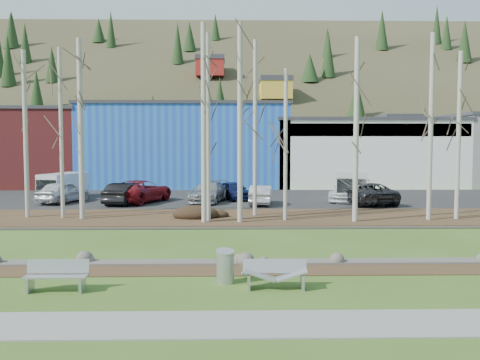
{
  "coord_description": "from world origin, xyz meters",
  "views": [
    {
      "loc": [
        -1.74,
        -16.17,
        4.42
      ],
      "look_at": [
        -1.14,
        11.21,
        2.5
      ],
      "focal_mm": 40.0,
      "sensor_mm": 36.0,
      "label": 1
    }
  ],
  "objects_px": {
    "seagull": "(247,273)",
    "car_4": "(234,191)",
    "car_2": "(140,191)",
    "van_grey": "(62,186)",
    "bench_intact": "(57,276)",
    "car_8": "(368,193)",
    "car_0": "(63,192)",
    "car_3": "(209,192)",
    "van_white": "(352,186)",
    "car_6": "(362,193)",
    "car_1": "(125,194)",
    "car_7": "(350,191)",
    "car_9": "(124,194)",
    "bench_damaged": "(275,274)",
    "litter_bin": "(225,268)",
    "car_5": "(261,195)"
  },
  "relations": [
    {
      "from": "car_8",
      "to": "car_9",
      "type": "bearing_deg",
      "value": -12.99
    },
    {
      "from": "car_0",
      "to": "car_3",
      "type": "relative_size",
      "value": 0.91
    },
    {
      "from": "seagull",
      "to": "car_4",
      "type": "distance_m",
      "value": 22.83
    },
    {
      "from": "bench_intact",
      "to": "car_8",
      "type": "bearing_deg",
      "value": 54.36
    },
    {
      "from": "car_7",
      "to": "car_8",
      "type": "relative_size",
      "value": 0.97
    },
    {
      "from": "car_8",
      "to": "van_white",
      "type": "distance_m",
      "value": 2.17
    },
    {
      "from": "car_8",
      "to": "seagull",
      "type": "bearing_deg",
      "value": 53.3
    },
    {
      "from": "bench_intact",
      "to": "car_6",
      "type": "xyz_separation_m",
      "value": [
        14.46,
        21.1,
        0.42
      ]
    },
    {
      "from": "car_8",
      "to": "car_7",
      "type": "bearing_deg",
      "value": -80.95
    },
    {
      "from": "car_6",
      "to": "van_white",
      "type": "height_order",
      "value": "van_white"
    },
    {
      "from": "bench_intact",
      "to": "car_9",
      "type": "height_order",
      "value": "car_9"
    },
    {
      "from": "van_white",
      "to": "van_grey",
      "type": "bearing_deg",
      "value": -171.27
    },
    {
      "from": "bench_intact",
      "to": "car_4",
      "type": "height_order",
      "value": "car_4"
    },
    {
      "from": "car_4",
      "to": "seagull",
      "type": "bearing_deg",
      "value": -112.57
    },
    {
      "from": "car_5",
      "to": "van_white",
      "type": "relative_size",
      "value": 0.75
    },
    {
      "from": "car_7",
      "to": "car_9",
      "type": "xyz_separation_m",
      "value": [
        -16.24,
        -1.69,
        -0.02
      ]
    },
    {
      "from": "car_4",
      "to": "car_7",
      "type": "relative_size",
      "value": 0.77
    },
    {
      "from": "car_2",
      "to": "van_white",
      "type": "relative_size",
      "value": 1.07
    },
    {
      "from": "bench_intact",
      "to": "van_white",
      "type": "distance_m",
      "value": 27.2
    },
    {
      "from": "car_9",
      "to": "car_3",
      "type": "bearing_deg",
      "value": -160.21
    },
    {
      "from": "car_3",
      "to": "car_6",
      "type": "distance_m",
      "value": 10.86
    },
    {
      "from": "car_1",
      "to": "car_3",
      "type": "distance_m",
      "value": 5.93
    },
    {
      "from": "car_1",
      "to": "car_6",
      "type": "relative_size",
      "value": 0.84
    },
    {
      "from": "car_3",
      "to": "car_8",
      "type": "bearing_deg",
      "value": 5.05
    },
    {
      "from": "litter_bin",
      "to": "car_5",
      "type": "height_order",
      "value": "car_5"
    },
    {
      "from": "seagull",
      "to": "car_5",
      "type": "bearing_deg",
      "value": 108.33
    },
    {
      "from": "van_grey",
      "to": "van_white",
      "type": "bearing_deg",
      "value": 10.3
    },
    {
      "from": "seagull",
      "to": "car_4",
      "type": "bearing_deg",
      "value": 113.61
    },
    {
      "from": "bench_intact",
      "to": "car_3",
      "type": "relative_size",
      "value": 0.37
    },
    {
      "from": "car_3",
      "to": "car_7",
      "type": "xyz_separation_m",
      "value": [
        10.36,
        0.59,
        0.03
      ]
    },
    {
      "from": "car_5",
      "to": "car_8",
      "type": "height_order",
      "value": "car_8"
    },
    {
      "from": "car_0",
      "to": "car_9",
      "type": "xyz_separation_m",
      "value": [
        4.5,
        -0.98,
        -0.04
      ]
    },
    {
      "from": "bench_damaged",
      "to": "car_4",
      "type": "xyz_separation_m",
      "value": [
        -1.0,
        24.05,
        0.39
      ]
    },
    {
      "from": "litter_bin",
      "to": "car_5",
      "type": "xyz_separation_m",
      "value": [
        2.35,
        20.11,
        0.33
      ]
    },
    {
      "from": "car_5",
      "to": "car_7",
      "type": "relative_size",
      "value": 0.78
    },
    {
      "from": "car_9",
      "to": "car_7",
      "type": "bearing_deg",
      "value": -164.85
    },
    {
      "from": "litter_bin",
      "to": "car_4",
      "type": "xyz_separation_m",
      "value": [
        0.52,
        23.4,
        0.34
      ]
    },
    {
      "from": "car_2",
      "to": "van_grey",
      "type": "relative_size",
      "value": 1.23
    },
    {
      "from": "car_2",
      "to": "car_3",
      "type": "xyz_separation_m",
      "value": [
        4.92,
        -0.01,
        -0.08
      ]
    },
    {
      "from": "car_9",
      "to": "van_grey",
      "type": "relative_size",
      "value": 0.95
    },
    {
      "from": "litter_bin",
      "to": "bench_intact",
      "type": "bearing_deg",
      "value": -170.85
    },
    {
      "from": "car_2",
      "to": "van_white",
      "type": "bearing_deg",
      "value": -155.63
    },
    {
      "from": "bench_damaged",
      "to": "car_9",
      "type": "distance_m",
      "value": 23.0
    },
    {
      "from": "car_6",
      "to": "seagull",
      "type": "bearing_deg",
      "value": 54.19
    },
    {
      "from": "car_2",
      "to": "van_white",
      "type": "xyz_separation_m",
      "value": [
        15.46,
        0.62,
        0.3
      ]
    },
    {
      "from": "car_1",
      "to": "car_8",
      "type": "bearing_deg",
      "value": -171.9
    },
    {
      "from": "car_0",
      "to": "car_6",
      "type": "bearing_deg",
      "value": -164.45
    },
    {
      "from": "car_7",
      "to": "car_5",
      "type": "bearing_deg",
      "value": -134.91
    },
    {
      "from": "car_7",
      "to": "van_white",
      "type": "distance_m",
      "value": 0.4
    },
    {
      "from": "car_1",
      "to": "car_2",
      "type": "relative_size",
      "value": 0.77
    }
  ]
}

